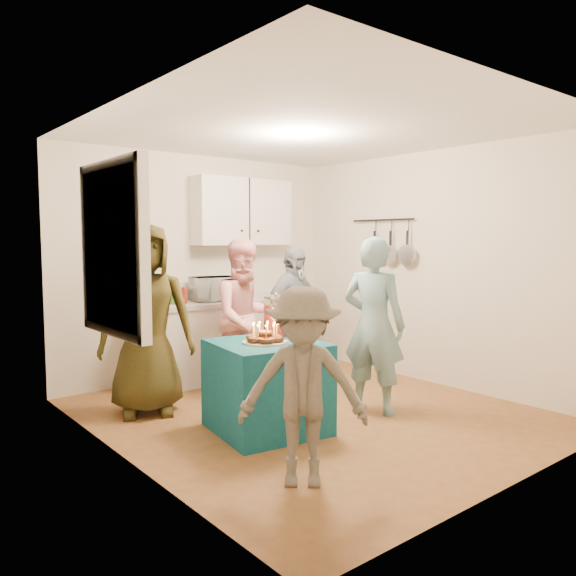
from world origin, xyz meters
TOP-DOWN VIEW (x-y plane):
  - floor at (0.00, 0.00)m, footprint 4.00×4.00m
  - ceiling at (0.00, 0.00)m, footprint 4.00×4.00m
  - back_wall at (0.00, 2.00)m, footprint 3.60×3.60m
  - left_wall at (-1.80, 0.00)m, footprint 4.00×4.00m
  - right_wall at (1.80, 0.00)m, footprint 4.00×4.00m
  - window_night at (-1.77, 0.30)m, footprint 0.04×1.00m
  - counter at (0.20, 1.70)m, footprint 2.20×0.58m
  - countertop at (0.20, 1.70)m, footprint 2.24×0.62m
  - upper_cabinet at (0.50, 1.85)m, footprint 1.30×0.30m
  - pot_rack at (1.72, 0.70)m, footprint 0.12×1.00m
  - microwave at (-0.01, 1.70)m, footprint 0.55×0.42m
  - party_table at (-0.61, -0.12)m, footprint 0.97×0.97m
  - donut_cake at (-0.65, -0.14)m, footprint 0.38×0.38m
  - punch_jar at (-0.37, 0.06)m, footprint 0.22×0.22m
  - man_birthday at (0.47, -0.34)m, footprint 0.58×0.70m
  - woman_back_left at (-1.19, 0.97)m, footprint 1.02×0.87m
  - woman_back_center at (-0.11, 0.90)m, footprint 0.88×0.74m
  - woman_back_right at (0.64, 1.05)m, footprint 0.96×0.54m
  - child_near_left at (-1.06, -1.11)m, footprint 0.96×0.93m

SIDE VIEW (x-z plane):
  - floor at x=0.00m, z-range 0.00..0.00m
  - party_table at x=-0.61m, z-range 0.00..0.76m
  - counter at x=0.20m, z-range 0.00..0.86m
  - child_near_left at x=-1.06m, z-range 0.00..1.31m
  - woman_back_right at x=0.64m, z-range 0.00..1.54m
  - woman_back_center at x=-0.11m, z-range 0.00..1.62m
  - man_birthday at x=0.47m, z-range 0.00..1.65m
  - donut_cake at x=-0.65m, z-range 0.76..0.94m
  - countertop at x=0.20m, z-range 0.86..0.91m
  - woman_back_left at x=-1.19m, z-range 0.00..1.78m
  - punch_jar at x=-0.37m, z-range 0.76..1.10m
  - microwave at x=-0.01m, z-range 0.91..1.19m
  - back_wall at x=0.00m, z-range 1.30..1.30m
  - left_wall at x=-1.80m, z-range 1.30..1.30m
  - right_wall at x=1.80m, z-range 1.30..1.30m
  - window_night at x=-1.77m, z-range 0.95..2.15m
  - pot_rack at x=1.72m, z-range 1.30..1.90m
  - upper_cabinet at x=0.50m, z-range 1.55..2.35m
  - ceiling at x=0.00m, z-range 2.60..2.60m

